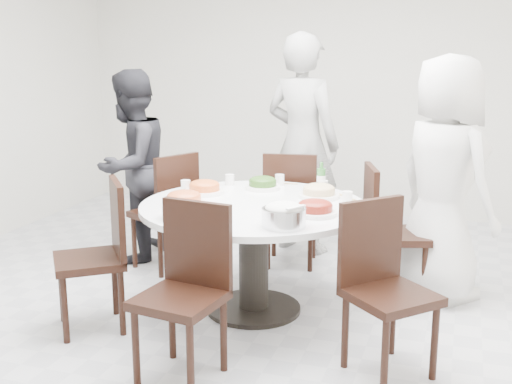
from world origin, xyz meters
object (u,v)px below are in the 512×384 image
(chair_se, at_px, (391,292))
(soup_bowl, at_px, (184,211))
(chair_nw, at_px, (163,211))
(chair_sw, at_px, (89,257))
(diner_right, at_px, (444,179))
(beverage_bottle, at_px, (321,177))
(chair_ne, at_px, (396,232))
(chair_n, at_px, (292,208))
(diner_middle, at_px, (302,144))
(chair_s, at_px, (179,295))
(rice_bowl, at_px, (284,217))
(diner_left, at_px, (131,166))
(dining_table, at_px, (254,258))

(chair_se, height_order, soup_bowl, chair_se)
(chair_se, bearing_deg, chair_nw, 101.62)
(chair_sw, relative_size, diner_right, 0.55)
(beverage_bottle, bearing_deg, chair_ne, 5.50)
(chair_n, height_order, chair_se, same)
(diner_middle, bearing_deg, chair_nw, 57.77)
(chair_n, relative_size, chair_s, 1.00)
(chair_sw, xyz_separation_m, diner_middle, (0.87, 2.01, 0.47))
(chair_n, relative_size, rice_bowl, 3.72)
(chair_n, xyz_separation_m, diner_right, (1.19, -0.35, 0.38))
(chair_n, height_order, chair_nw, same)
(chair_n, height_order, rice_bowl, chair_n)
(diner_right, bearing_deg, chair_nw, 45.24)
(chair_sw, height_order, rice_bowl, chair_sw)
(diner_middle, relative_size, rice_bowl, 7.37)
(diner_left, relative_size, soup_bowl, 6.01)
(chair_n, xyz_separation_m, chair_sw, (-0.89, -1.61, 0.00))
(rice_bowl, bearing_deg, diner_right, 53.41)
(rice_bowl, bearing_deg, beverage_bottle, 89.86)
(diner_left, distance_m, rice_bowl, 2.05)
(rice_bowl, relative_size, beverage_bottle, 1.22)
(chair_sw, xyz_separation_m, diner_right, (2.08, 1.26, 0.38))
(beverage_bottle, bearing_deg, diner_left, 172.16)
(chair_nw, relative_size, chair_s, 1.00)
(diner_left, height_order, beverage_bottle, diner_left)
(chair_ne, height_order, beverage_bottle, beverage_bottle)
(chair_ne, distance_m, rice_bowl, 1.21)
(chair_nw, xyz_separation_m, chair_se, (1.94, -1.20, 0.00))
(chair_sw, distance_m, beverage_bottle, 1.70)
(diner_left, relative_size, rice_bowl, 6.21)
(chair_nw, relative_size, rice_bowl, 3.72)
(chair_ne, height_order, rice_bowl, chair_ne)
(chair_s, distance_m, rice_bowl, 0.75)
(chair_n, distance_m, rice_bowl, 1.56)
(diner_right, height_order, rice_bowl, diner_right)
(chair_ne, distance_m, chair_nw, 1.85)
(dining_table, height_order, diner_left, diner_left)
(chair_ne, bearing_deg, chair_n, 45.49)
(diner_middle, distance_m, soup_bowl, 1.91)
(dining_table, distance_m, rice_bowl, 0.72)
(dining_table, height_order, soup_bowl, soup_bowl)
(chair_n, bearing_deg, diner_middle, -95.68)
(chair_n, distance_m, diner_left, 1.37)
(chair_s, bearing_deg, rice_bowl, 59.45)
(chair_ne, height_order, diner_middle, diner_middle)
(diner_right, distance_m, rice_bowl, 1.42)
(rice_bowl, xyz_separation_m, soup_bowl, (-0.62, -0.00, -0.01))
(chair_sw, xyz_separation_m, diner_left, (-0.42, 1.33, 0.32))
(chair_s, xyz_separation_m, rice_bowl, (0.43, 0.52, 0.33))
(diner_left, distance_m, beverage_bottle, 1.67)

